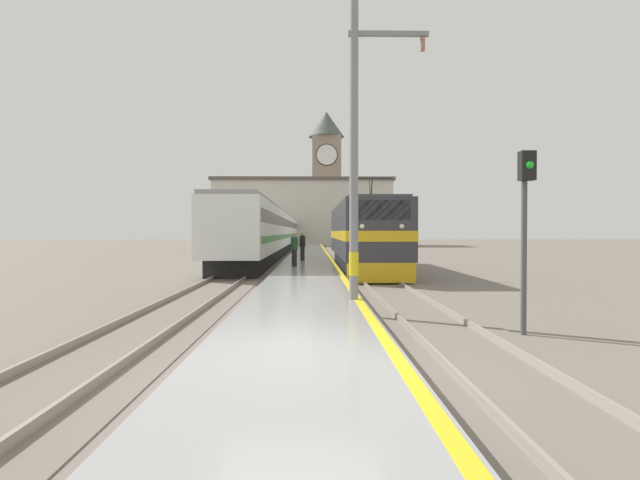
% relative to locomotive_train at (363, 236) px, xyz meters
% --- Properties ---
extents(ground_plane, '(200.00, 200.00, 0.00)m').
position_rel_locomotive_train_xyz_m(ground_plane, '(-2.99, 9.92, -1.91)').
color(ground_plane, '#70665B').
extents(platform, '(3.02, 140.00, 0.44)m').
position_rel_locomotive_train_xyz_m(platform, '(-2.99, 4.92, -1.70)').
color(platform, '#999999').
rests_on(platform, ground).
extents(rail_track_near, '(2.83, 140.00, 0.16)m').
position_rel_locomotive_train_xyz_m(rail_track_near, '(0.00, 4.92, -1.88)').
color(rail_track_near, '#70665B').
rests_on(rail_track_near, ground).
extents(rail_track_far, '(2.83, 140.00, 0.16)m').
position_rel_locomotive_train_xyz_m(rail_track_far, '(-6.49, 4.92, -1.88)').
color(rail_track_far, '#70665B').
rests_on(rail_track_far, ground).
extents(locomotive_train, '(2.92, 15.31, 4.71)m').
position_rel_locomotive_train_xyz_m(locomotive_train, '(0.00, 0.00, 0.00)').
color(locomotive_train, black).
rests_on(locomotive_train, ground).
extents(passenger_train, '(2.92, 52.55, 3.96)m').
position_rel_locomotive_train_xyz_m(passenger_train, '(-6.49, 20.24, 0.22)').
color(passenger_train, black).
rests_on(passenger_train, ground).
extents(catenary_mast, '(2.03, 0.24, 7.50)m').
position_rel_locomotive_train_xyz_m(catenary_mast, '(-1.66, -14.82, 2.27)').
color(catenary_mast, gray).
rests_on(catenary_mast, platform).
extents(person_on_platform, '(0.34, 0.34, 1.69)m').
position_rel_locomotive_train_xyz_m(person_on_platform, '(-3.36, 2.26, -0.59)').
color(person_on_platform, '#23232D').
rests_on(person_on_platform, platform).
extents(second_waiting_passenger, '(0.34, 0.34, 1.67)m').
position_rel_locomotive_train_xyz_m(second_waiting_passenger, '(-3.67, -2.74, -0.61)').
color(second_waiting_passenger, '#23232D').
rests_on(second_waiting_passenger, platform).
extents(clock_tower, '(6.08, 6.08, 22.81)m').
position_rel_locomotive_train_xyz_m(clock_tower, '(-0.32, 58.61, 10.40)').
color(clock_tower, gray).
rests_on(clock_tower, ground).
extents(station_building, '(27.37, 7.43, 10.23)m').
position_rel_locomotive_train_xyz_m(station_building, '(-4.22, 49.17, 3.23)').
color(station_building, beige).
rests_on(station_building, ground).
extents(signal_post, '(0.30, 0.39, 3.80)m').
position_rel_locomotive_train_xyz_m(signal_post, '(1.62, -17.19, 0.65)').
color(signal_post, '#4C4C51').
rests_on(signal_post, ground).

